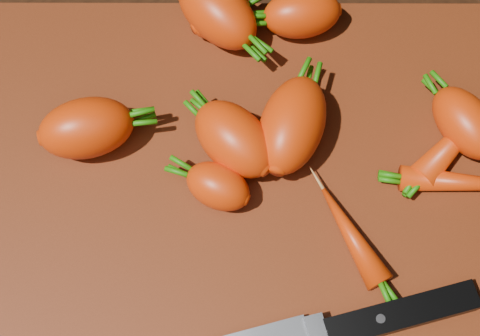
{
  "coord_description": "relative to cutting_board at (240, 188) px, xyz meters",
  "views": [
    {
      "loc": [
        0.0,
        -0.22,
        0.57
      ],
      "look_at": [
        0.0,
        0.01,
        0.03
      ],
      "focal_mm": 50.0,
      "sensor_mm": 36.0,
      "label": 1
    }
  ],
  "objects": [
    {
      "name": "carrot_3",
      "position": [
        0.05,
        0.05,
        0.03
      ],
      "size": [
        0.09,
        0.11,
        0.06
      ],
      "primitive_type": "ellipsoid",
      "rotation": [
        0.0,
        0.0,
        1.25
      ],
      "color": "red",
      "rests_on": "cutting_board"
    },
    {
      "name": "carrot_0",
      "position": [
        -0.14,
        0.04,
        0.03
      ],
      "size": [
        0.1,
        0.07,
        0.05
      ],
      "primitive_type": "ellipsoid",
      "rotation": [
        0.0,
        0.0,
        0.24
      ],
      "color": "red",
      "rests_on": "cutting_board"
    },
    {
      "name": "ground",
      "position": [
        0.0,
        0.0,
        -0.01
      ],
      "size": [
        2.0,
        2.0,
        0.01
      ],
      "primitive_type": "cube",
      "color": "black"
    },
    {
      "name": "carrot_9",
      "position": [
        0.1,
        -0.05,
        0.02
      ],
      "size": [
        0.07,
        0.1,
        0.02
      ],
      "primitive_type": "ellipsoid",
      "rotation": [
        0.0,
        0.0,
        2.05
      ],
      "color": "red",
      "rests_on": "cutting_board"
    },
    {
      "name": "carrot_1",
      "position": [
        -0.02,
        -0.01,
        0.03
      ],
      "size": [
        0.07,
        0.06,
        0.04
      ],
      "primitive_type": "ellipsoid",
      "rotation": [
        0.0,
        0.0,
        2.68
      ],
      "color": "red",
      "rests_on": "cutting_board"
    },
    {
      "name": "carrot_6",
      "position": [
        0.2,
        0.05,
        0.03
      ],
      "size": [
        0.08,
        0.09,
        0.05
      ],
      "primitive_type": "ellipsoid",
      "rotation": [
        0.0,
        0.0,
        2.1
      ],
      "color": "red",
      "rests_on": "cutting_board"
    },
    {
      "name": "carrot_4",
      "position": [
        0.06,
        0.17,
        0.03
      ],
      "size": [
        0.08,
        0.06,
        0.05
      ],
      "primitive_type": "ellipsoid",
      "rotation": [
        0.0,
        0.0,
        3.28
      ],
      "color": "red",
      "rests_on": "cutting_board"
    },
    {
      "name": "carrot_2",
      "position": [
        -0.02,
        0.17,
        0.03
      ],
      "size": [
        0.11,
        0.11,
        0.06
      ],
      "primitive_type": "ellipsoid",
      "rotation": [
        0.0,
        0.0,
        -0.85
      ],
      "color": "red",
      "rests_on": "cutting_board"
    },
    {
      "name": "carrot_8",
      "position": [
        0.21,
        -0.0,
        0.02
      ],
      "size": [
        0.13,
        0.03,
        0.02
      ],
      "primitive_type": "ellipsoid",
      "rotation": [
        0.0,
        0.0,
        -0.07
      ],
      "color": "red",
      "rests_on": "cutting_board"
    },
    {
      "name": "cutting_board",
      "position": [
        0.0,
        0.0,
        0.0
      ],
      "size": [
        0.5,
        0.4,
        0.01
      ],
      "primitive_type": "cube",
      "color": "maroon",
      "rests_on": "ground"
    },
    {
      "name": "carrot_10",
      "position": [
        -0.0,
        0.03,
        0.03
      ],
      "size": [
        0.1,
        0.1,
        0.05
      ],
      "primitive_type": "ellipsoid",
      "rotation": [
        0.0,
        0.0,
        2.33
      ],
      "color": "red",
      "rests_on": "cutting_board"
    },
    {
      "name": "carrot_5",
      "position": [
        -0.02,
        0.17,
        0.03
      ],
      "size": [
        0.08,
        0.07,
        0.04
      ],
      "primitive_type": "ellipsoid",
      "rotation": [
        0.0,
        0.0,
        0.55
      ],
      "color": "red",
      "rests_on": "cutting_board"
    },
    {
      "name": "carrot_7",
      "position": [
        0.2,
        0.05,
        0.02
      ],
      "size": [
        0.11,
        0.11,
        0.03
      ],
      "primitive_type": "ellipsoid",
      "rotation": [
        0.0,
        0.0,
        0.81
      ],
      "color": "red",
      "rests_on": "cutting_board"
    }
  ]
}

